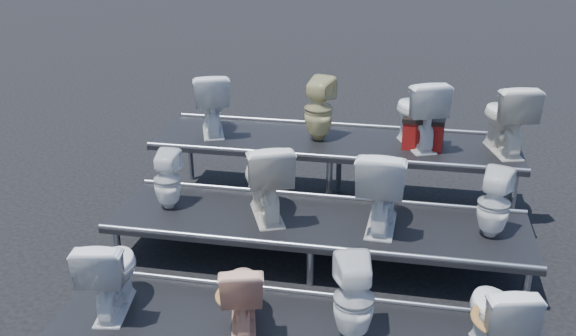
% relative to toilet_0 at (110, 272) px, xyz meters
% --- Properties ---
extents(ground, '(80.00, 80.00, 0.00)m').
position_rel_toilet_0_xyz_m(ground, '(1.64, 1.30, -0.44)').
color(ground, black).
rests_on(ground, ground).
extents(tier_front, '(4.20, 1.20, 0.06)m').
position_rel_toilet_0_xyz_m(tier_front, '(1.64, 0.00, -0.41)').
color(tier_front, black).
rests_on(tier_front, ground).
extents(tier_mid, '(4.20, 1.20, 0.46)m').
position_rel_toilet_0_xyz_m(tier_mid, '(1.64, 1.30, -0.21)').
color(tier_mid, black).
rests_on(tier_mid, ground).
extents(tier_back, '(4.20, 1.20, 0.86)m').
position_rel_toilet_0_xyz_m(tier_back, '(1.64, 2.60, -0.01)').
color(tier_back, black).
rests_on(tier_back, ground).
extents(toilet_0, '(0.54, 0.81, 0.76)m').
position_rel_toilet_0_xyz_m(toilet_0, '(0.00, 0.00, 0.00)').
color(toilet_0, white).
rests_on(toilet_0, tier_front).
extents(toilet_1, '(0.52, 0.71, 0.65)m').
position_rel_toilet_0_xyz_m(toilet_1, '(1.19, 0.00, -0.05)').
color(toilet_1, '#E9AB87').
rests_on(toilet_1, tier_front).
extents(toilet_2, '(0.42, 0.43, 0.75)m').
position_rel_toilet_0_xyz_m(toilet_2, '(2.13, 0.00, -0.01)').
color(toilet_2, white).
rests_on(toilet_2, tier_front).
extents(toilet_3, '(0.57, 0.79, 0.73)m').
position_rel_toilet_0_xyz_m(toilet_3, '(3.26, 0.00, -0.02)').
color(toilet_3, white).
rests_on(toilet_3, tier_front).
extents(toilet_4, '(0.28, 0.29, 0.62)m').
position_rel_toilet_0_xyz_m(toilet_4, '(0.05, 1.30, 0.33)').
color(toilet_4, white).
rests_on(toilet_4, tier_mid).
extents(toilet_5, '(0.74, 0.93, 0.83)m').
position_rel_toilet_0_xyz_m(toilet_5, '(1.10, 1.30, 0.43)').
color(toilet_5, white).
rests_on(toilet_5, tier_mid).
extents(toilet_6, '(0.50, 0.84, 0.84)m').
position_rel_toilet_0_xyz_m(toilet_6, '(2.26, 1.30, 0.44)').
color(toilet_6, white).
rests_on(toilet_6, tier_mid).
extents(toilet_7, '(0.38, 0.39, 0.68)m').
position_rel_toilet_0_xyz_m(toilet_7, '(3.32, 1.30, 0.36)').
color(toilet_7, white).
rests_on(toilet_7, tier_mid).
extents(toilet_8, '(0.65, 0.84, 0.75)m').
position_rel_toilet_0_xyz_m(toilet_8, '(0.14, 2.60, 0.79)').
color(toilet_8, white).
rests_on(toilet_8, tier_back).
extents(toilet_9, '(0.41, 0.42, 0.74)m').
position_rel_toilet_0_xyz_m(toilet_9, '(1.44, 2.60, 0.79)').
color(toilet_9, '#CABF81').
rests_on(toilet_9, tier_back).
extents(toilet_10, '(0.71, 0.89, 0.80)m').
position_rel_toilet_0_xyz_m(toilet_10, '(2.56, 2.60, 0.82)').
color(toilet_10, white).
rests_on(toilet_10, tier_back).
extents(toilet_11, '(0.63, 0.87, 0.80)m').
position_rel_toilet_0_xyz_m(toilet_11, '(3.52, 2.60, 0.82)').
color(toilet_11, white).
rests_on(toilet_11, tier_back).
extents(red_crate, '(0.47, 0.39, 0.31)m').
position_rel_toilet_0_xyz_m(red_crate, '(2.64, 2.58, 0.58)').
color(red_crate, maroon).
rests_on(red_crate, tier_back).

